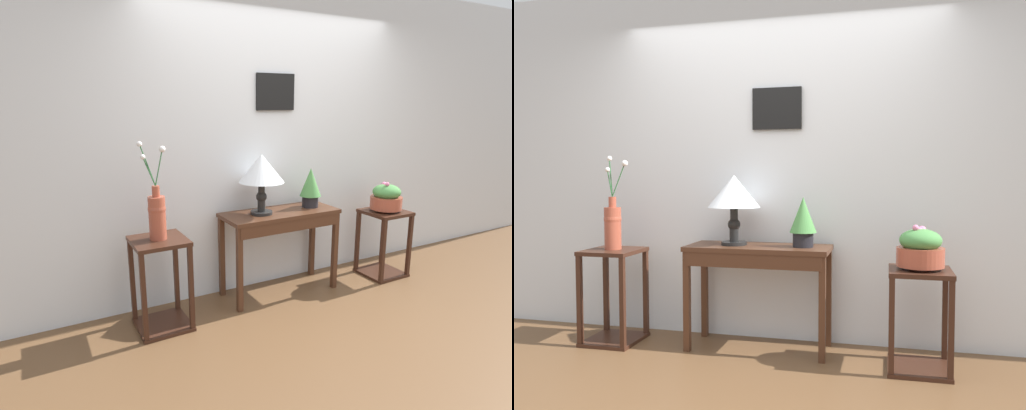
% 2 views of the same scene
% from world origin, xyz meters
% --- Properties ---
extents(back_wall_with_art, '(9.00, 0.13, 2.80)m').
position_xyz_m(back_wall_with_art, '(-0.00, 1.33, 1.40)').
color(back_wall_with_art, silver).
rests_on(back_wall_with_art, ground).
extents(console_table, '(1.05, 0.42, 0.77)m').
position_xyz_m(console_table, '(-0.10, 1.00, 0.65)').
color(console_table, '#472819').
rests_on(console_table, ground).
extents(table_lamp, '(0.39, 0.39, 0.52)m').
position_xyz_m(table_lamp, '(-0.29, 1.03, 1.15)').
color(table_lamp, black).
rests_on(table_lamp, console_table).
extents(potted_plant_on_console, '(0.19, 0.19, 0.36)m').
position_xyz_m(potted_plant_on_console, '(0.23, 1.03, 0.97)').
color(potted_plant_on_console, black).
rests_on(potted_plant_on_console, console_table).
extents(pedestal_stand_left, '(0.40, 0.40, 0.72)m').
position_xyz_m(pedestal_stand_left, '(-1.23, 0.92, 0.36)').
color(pedestal_stand_left, '#381E14').
rests_on(pedestal_stand_left, ground).
extents(flower_vase_tall_left, '(0.20, 0.18, 0.72)m').
position_xyz_m(flower_vase_tall_left, '(-1.23, 0.92, 0.93)').
color(flower_vase_tall_left, '#9E4733').
rests_on(flower_vase_tall_left, pedestal_stand_left).
extents(pedestal_stand_right, '(0.40, 0.40, 0.67)m').
position_xyz_m(pedestal_stand_right, '(1.03, 0.87, 0.34)').
color(pedestal_stand_right, '#381E14').
rests_on(pedestal_stand_right, ground).
extents(planter_bowl_wide_right, '(0.31, 0.31, 0.29)m').
position_xyz_m(planter_bowl_wide_right, '(1.03, 0.87, 0.80)').
color(planter_bowl_wide_right, '#9E4733').
rests_on(planter_bowl_wide_right, pedestal_stand_right).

